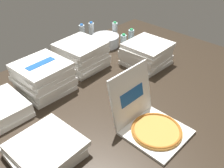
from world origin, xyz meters
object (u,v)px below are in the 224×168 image
Objects in this scene: ice_bucket at (106,40)px; water_bottle_2 at (91,31)px; pizza_stack_left_near at (45,150)px; pizza_stack_right_near at (146,54)px; pizza_stack_left_far at (82,55)px; water_bottle_0 at (82,33)px; pizza_stack_left_mid at (43,77)px; open_pizza_box at (150,122)px; water_bottle_3 at (115,31)px; water_bottle_1 at (131,38)px; water_bottle_4 at (123,44)px.

water_bottle_2 is (0.00, 0.25, 0.05)m from ice_bucket.
pizza_stack_right_near is at bearing 11.01° from pizza_stack_left_near.
pizza_stack_left_far is 0.68m from water_bottle_2.
pizza_stack_left_far is 2.05× the size of water_bottle_0.
pizza_stack_left_mid reaches higher than pizza_stack_right_near.
pizza_stack_left_far is 2.05× the size of water_bottle_2.
water_bottle_3 is (0.99, 1.28, 0.03)m from open_pizza_box.
pizza_stack_left_mid is 1.97× the size of water_bottle_1.
pizza_stack_left_near is at bearing -158.23° from water_bottle_1.
water_bottle_3 is at bearing -35.71° from water_bottle_0.
water_bottle_2 reaches higher than ice_bucket.
water_bottle_2 reaches higher than pizza_stack_left_near.
pizza_stack_left_far is 1.04× the size of pizza_stack_left_mid.
pizza_stack_left_far reaches higher than water_bottle_2.
water_bottle_1 is at bearing 46.04° from open_pizza_box.
water_bottle_2 is (0.13, -0.03, 0.00)m from water_bottle_0.
pizza_stack_left_near is at bearing -138.46° from water_bottle_0.
water_bottle_2 is (0.79, 1.49, 0.03)m from open_pizza_box.
open_pizza_box reaches higher than pizza_stack_right_near.
open_pizza_box is 1.38m from water_bottle_1.
pizza_stack_right_near is 1.41× the size of ice_bucket.
pizza_stack_left_far is at bearing 139.58° from pizza_stack_right_near.
pizza_stack_right_near is 1.01× the size of pizza_stack_left_mid.
open_pizza_box is 1.62m from water_bottle_3.
pizza_stack_right_near is at bearing -91.40° from ice_bucket.
open_pizza_box is 1.47m from ice_bucket.
pizza_stack_left_far is 0.77m from water_bottle_3.
pizza_stack_left_far is 0.61m from water_bottle_0.
open_pizza_box is 1.02m from pizza_stack_left_mid.
pizza_stack_left_mid reaches higher than water_bottle_1.
pizza_stack_left_far reaches higher than pizza_stack_right_near.
water_bottle_4 is (0.79, 0.96, 0.03)m from open_pizza_box.
pizza_stack_left_mid is 1.05m from water_bottle_0.
pizza_stack_left_mid is 1.03m from water_bottle_4.
pizza_stack_left_far reaches higher than water_bottle_0.
water_bottle_3 is at bearing 13.53° from pizza_stack_left_mid.
pizza_stack_left_far reaches higher than water_bottle_3.
pizza_stack_left_mid reaches higher than pizza_stack_left_far.
water_bottle_1 is 1.00× the size of water_bottle_2.
water_bottle_4 reaches higher than pizza_stack_left_near.
pizza_stack_right_near is 2.00× the size of water_bottle_3.
open_pizza_box is 1.66m from water_bottle_0.
pizza_stack_right_near is at bearing -40.42° from pizza_stack_left_far.
open_pizza_box reaches higher than water_bottle_1.
water_bottle_1 is 0.18m from water_bottle_4.
pizza_stack_right_near is (0.77, 0.62, 0.04)m from open_pizza_box.
water_bottle_0 is (0.40, 0.46, -0.03)m from pizza_stack_left_far.
pizza_stack_right_near is 2.00× the size of water_bottle_0.
pizza_stack_right_near reaches higher than water_bottle_2.
open_pizza_box is at bearing -133.96° from water_bottle_1.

